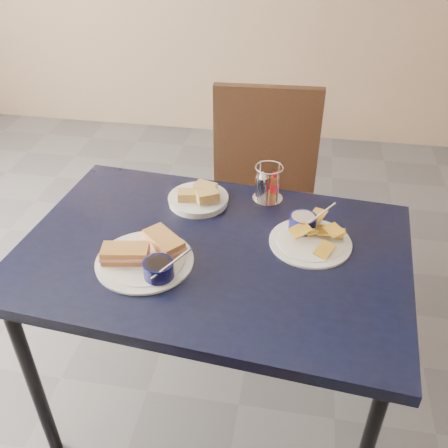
% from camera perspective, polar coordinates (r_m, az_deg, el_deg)
% --- Properties ---
extents(ground, '(6.00, 6.00, 0.00)m').
position_cam_1_polar(ground, '(2.10, 1.68, -19.93)').
color(ground, '#4B4B50').
rests_on(ground, ground).
extents(dining_table, '(1.29, 0.92, 0.75)m').
position_cam_1_polar(dining_table, '(1.63, -1.28, -4.59)').
color(dining_table, black).
rests_on(dining_table, ground).
extents(chair_far, '(0.49, 0.47, 0.99)m').
position_cam_1_polar(chair_far, '(2.25, 4.59, 4.22)').
color(chair_far, black).
rests_on(chair_far, ground).
extents(sandwich_plate, '(0.31, 0.30, 0.12)m').
position_cam_1_polar(sandwich_plate, '(1.53, -8.76, -3.67)').
color(sandwich_plate, white).
rests_on(sandwich_plate, dining_table).
extents(plantain_plate, '(0.26, 0.26, 0.12)m').
position_cam_1_polar(plantain_plate, '(1.64, 9.62, -1.09)').
color(plantain_plate, white).
rests_on(plantain_plate, dining_table).
extents(bread_basket, '(0.21, 0.21, 0.07)m').
position_cam_1_polar(bread_basket, '(1.79, -2.88, 2.98)').
color(bread_basket, white).
rests_on(bread_basket, dining_table).
extents(condiment_caddy, '(0.11, 0.11, 0.14)m').
position_cam_1_polar(condiment_caddy, '(1.80, 4.93, 4.41)').
color(condiment_caddy, silver).
rests_on(condiment_caddy, dining_table).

